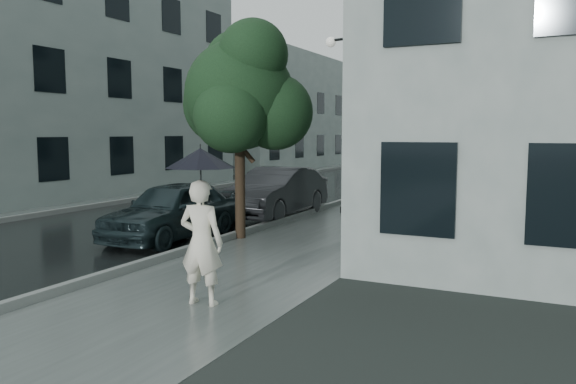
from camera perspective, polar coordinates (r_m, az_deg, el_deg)
The scene contains 15 objects.
ground at distance 9.47m, azimuth -9.53°, elevation -9.33°, with size 120.00×120.00×0.00m, color black.
sidewalk at distance 20.22m, azimuth 11.22°, elevation -1.15°, with size 3.50×60.00×0.01m, color slate.
kerb_near at distance 20.75m, azimuth 6.35°, elevation -0.70°, with size 0.15×60.00×0.15m, color slate.
asphalt_road at distance 22.17m, azimuth -2.21°, elevation -0.42°, with size 6.85×60.00×0.00m, color black.
kerb_far at distance 24.01m, azimuth -9.59°, elevation 0.17°, with size 0.15×60.00×0.15m, color slate.
sidewalk_far at distance 24.56m, azimuth -11.34°, elevation 0.10°, with size 1.70×60.00×0.01m, color #4C5451.
building_near at distance 26.99m, azimuth 26.60°, elevation 9.67°, with size 7.02×36.00×9.00m.
building_far_a at distance 24.65m, azimuth -25.49°, elevation 10.71°, with size 7.02×20.00×9.50m.
building_far_b at distance 42.04m, azimuth -1.08°, elevation 8.09°, with size 7.02×18.00×8.00m.
pedestrian at distance 8.22m, azimuth -8.79°, elevation -5.08°, with size 0.67×0.44×1.83m, color silver.
umbrella at distance 8.01m, azimuth -8.88°, elevation 3.42°, with size 1.12×1.12×1.39m.
street_tree at distance 13.33m, azimuth -4.75°, elevation 9.93°, with size 3.34×3.03×5.03m.
lamp_post at distance 17.58m, azimuth 5.44°, elevation 8.00°, with size 0.84×0.41×5.45m.
car_near at distance 13.47m, azimuth -11.65°, elevation -1.80°, with size 1.61×4.01×1.37m, color black.
car_far at distance 16.73m, azimuth -1.19°, elevation -0.00°, with size 1.54×4.42×1.46m, color black.
Camera 1 is at (5.33, -7.42, 2.50)m, focal length 35.00 mm.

